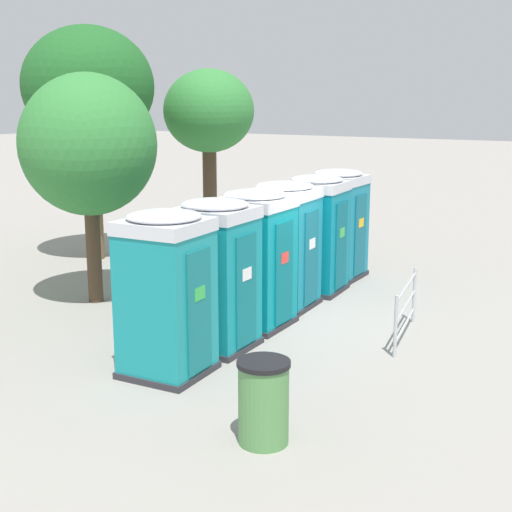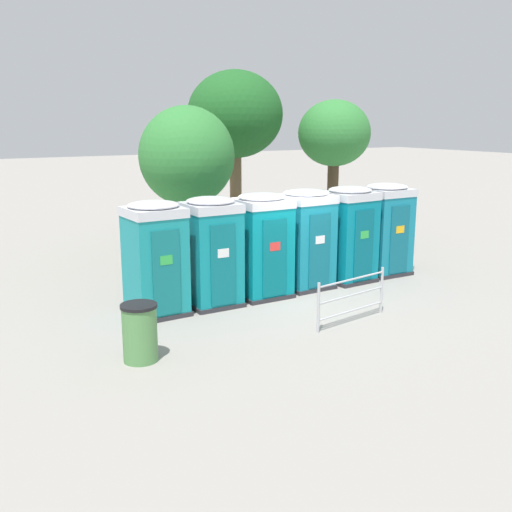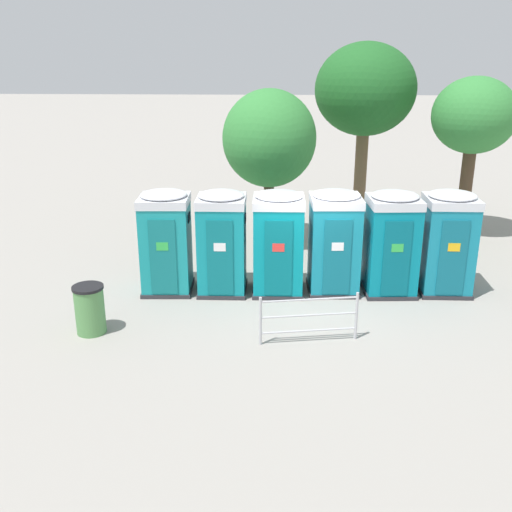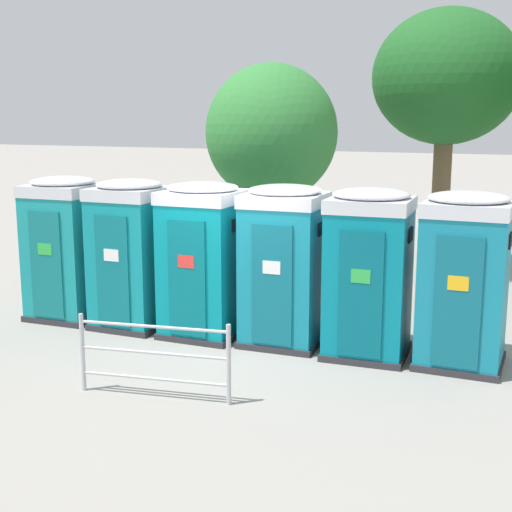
{
  "view_description": "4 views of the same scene",
  "coord_description": "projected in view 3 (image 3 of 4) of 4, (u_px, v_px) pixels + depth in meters",
  "views": [
    {
      "loc": [
        -11.69,
        -5.92,
        4.16
      ],
      "look_at": [
        -0.62,
        0.48,
        1.3
      ],
      "focal_mm": 50.0,
      "sensor_mm": 36.0,
      "label": 1
    },
    {
      "loc": [
        -7.94,
        -11.73,
        4.24
      ],
      "look_at": [
        -0.84,
        0.48,
        1.02
      ],
      "focal_mm": 42.0,
      "sensor_mm": 36.0,
      "label": 2
    },
    {
      "loc": [
        -0.69,
        -13.33,
        5.85
      ],
      "look_at": [
        -1.24,
        0.46,
        0.91
      ],
      "focal_mm": 42.0,
      "sensor_mm": 36.0,
      "label": 3
    },
    {
      "loc": [
        4.6,
        -9.68,
        3.59
      ],
      "look_at": [
        0.21,
        0.51,
        1.39
      ],
      "focal_mm": 50.0,
      "sensor_mm": 36.0,
      "label": 4
    }
  ],
  "objects": [
    {
      "name": "portapotty_1",
      "position": [
        222.0,
        242.0,
        14.52
      ],
      "size": [
        1.19,
        1.21,
        2.54
      ],
      "color": "#2D2D33",
      "rests_on": "ground"
    },
    {
      "name": "portapotty_3",
      "position": [
        334.0,
        241.0,
        14.55
      ],
      "size": [
        1.28,
        1.25,
        2.54
      ],
      "color": "#2D2D33",
      "rests_on": "ground"
    },
    {
      "name": "portapotty_2",
      "position": [
        278.0,
        242.0,
        14.49
      ],
      "size": [
        1.25,
        1.21,
        2.54
      ],
      "color": "#2D2D33",
      "rests_on": "ground"
    },
    {
      "name": "event_barrier",
      "position": [
        309.0,
        317.0,
        12.21
      ],
      "size": [
        2.03,
        0.39,
        1.05
      ],
      "color": "#B7B7BC",
      "rests_on": "ground"
    },
    {
      "name": "portapotty_4",
      "position": [
        391.0,
        243.0,
        14.46
      ],
      "size": [
        1.29,
        1.27,
        2.54
      ],
      "color": "#2D2D33",
      "rests_on": "ground"
    },
    {
      "name": "portapotty_5",
      "position": [
        447.0,
        242.0,
        14.51
      ],
      "size": [
        1.22,
        1.21,
        2.54
      ],
      "color": "#2D2D33",
      "rests_on": "ground"
    },
    {
      "name": "ground_plane",
      "position": [
        306.0,
        299.0,
        14.48
      ],
      "size": [
        120.0,
        120.0,
        0.0
      ],
      "primitive_type": "plane",
      "color": "gray"
    },
    {
      "name": "street_tree_1",
      "position": [
        269.0,
        139.0,
        17.31
      ],
      "size": [
        2.72,
        2.72,
        4.64
      ],
      "color": "#4C3826",
      "rests_on": "ground"
    },
    {
      "name": "trash_can",
      "position": [
        90.0,
        309.0,
        12.63
      ],
      "size": [
        0.66,
        0.66,
        1.06
      ],
      "color": "#518C4C",
      "rests_on": "ground"
    },
    {
      "name": "portapotty_0",
      "position": [
        166.0,
        241.0,
        14.57
      ],
      "size": [
        1.25,
        1.24,
        2.54
      ],
      "color": "#2D2D33",
      "rests_on": "ground"
    },
    {
      "name": "street_tree_0",
      "position": [
        365.0,
        91.0,
        19.41
      ],
      "size": [
        3.28,
        3.28,
        5.91
      ],
      "color": "brown",
      "rests_on": "ground"
    },
    {
      "name": "street_tree_2",
      "position": [
        474.0,
        118.0,
        18.07
      ],
      "size": [
        2.53,
        2.53,
        4.93
      ],
      "color": "#4C3826",
      "rests_on": "ground"
    }
  ]
}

